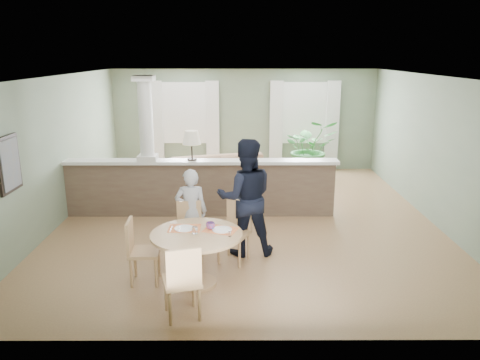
{
  "coord_description": "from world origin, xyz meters",
  "views": [
    {
      "loc": [
        -0.16,
        -8.56,
        3.09
      ],
      "look_at": [
        -0.14,
        -1.0,
        1.04
      ],
      "focal_mm": 35.0,
      "sensor_mm": 36.0,
      "label": 1
    }
  ],
  "objects_px": {
    "dining_table": "(197,243)",
    "chair_near": "(183,279)",
    "sofa": "(222,176)",
    "chair_far_boy": "(190,227)",
    "chair_far_man": "(236,228)",
    "man_person": "(246,197)",
    "houseplant": "(310,148)",
    "chair_side": "(139,248)",
    "child_person": "(191,212)"
  },
  "relations": [
    {
      "from": "chair_far_boy",
      "to": "chair_side",
      "type": "bearing_deg",
      "value": -134.16
    },
    {
      "from": "dining_table",
      "to": "man_person",
      "type": "distance_m",
      "value": 1.28
    },
    {
      "from": "sofa",
      "to": "chair_near",
      "type": "height_order",
      "value": "chair_near"
    },
    {
      "from": "houseplant",
      "to": "man_person",
      "type": "bearing_deg",
      "value": -109.72
    },
    {
      "from": "chair_far_man",
      "to": "child_person",
      "type": "xyz_separation_m",
      "value": [
        -0.7,
        0.26,
        0.18
      ]
    },
    {
      "from": "chair_far_boy",
      "to": "chair_near",
      "type": "bearing_deg",
      "value": -94.73
    },
    {
      "from": "sofa",
      "to": "houseplant",
      "type": "relative_size",
      "value": 1.87
    },
    {
      "from": "houseplant",
      "to": "man_person",
      "type": "height_order",
      "value": "man_person"
    },
    {
      "from": "dining_table",
      "to": "chair_far_boy",
      "type": "height_order",
      "value": "chair_far_boy"
    },
    {
      "from": "chair_far_man",
      "to": "chair_far_boy",
      "type": "bearing_deg",
      "value": -163.63
    },
    {
      "from": "child_person",
      "to": "chair_far_man",
      "type": "bearing_deg",
      "value": 158.9
    },
    {
      "from": "chair_near",
      "to": "chair_far_boy",
      "type": "bearing_deg",
      "value": -103.21
    },
    {
      "from": "sofa",
      "to": "chair_near",
      "type": "relative_size",
      "value": 2.94
    },
    {
      "from": "dining_table",
      "to": "chair_near",
      "type": "xyz_separation_m",
      "value": [
        -0.1,
        -0.89,
        -0.07
      ]
    },
    {
      "from": "chair_far_boy",
      "to": "chair_near",
      "type": "distance_m",
      "value": 1.79
    },
    {
      "from": "houseplant",
      "to": "chair_far_boy",
      "type": "xyz_separation_m",
      "value": [
        -2.6,
        -4.97,
        -0.26
      ]
    },
    {
      "from": "chair_near",
      "to": "child_person",
      "type": "xyz_separation_m",
      "value": [
        -0.09,
        1.94,
        0.17
      ]
    },
    {
      "from": "chair_far_man",
      "to": "man_person",
      "type": "height_order",
      "value": "man_person"
    },
    {
      "from": "dining_table",
      "to": "chair_side",
      "type": "bearing_deg",
      "value": 175.85
    },
    {
      "from": "dining_table",
      "to": "child_person",
      "type": "bearing_deg",
      "value": 99.95
    },
    {
      "from": "chair_far_man",
      "to": "child_person",
      "type": "relative_size",
      "value": 0.68
    },
    {
      "from": "sofa",
      "to": "man_person",
      "type": "relative_size",
      "value": 1.51
    },
    {
      "from": "chair_far_boy",
      "to": "man_person",
      "type": "distance_m",
      "value": 0.98
    },
    {
      "from": "sofa",
      "to": "dining_table",
      "type": "relative_size",
      "value": 2.25
    },
    {
      "from": "chair_far_boy",
      "to": "chair_near",
      "type": "relative_size",
      "value": 0.93
    },
    {
      "from": "sofa",
      "to": "child_person",
      "type": "xyz_separation_m",
      "value": [
        -0.38,
        -3.3,
        0.28
      ]
    },
    {
      "from": "houseplant",
      "to": "man_person",
      "type": "xyz_separation_m",
      "value": [
        -1.73,
        -4.83,
        0.18
      ]
    },
    {
      "from": "chair_near",
      "to": "chair_side",
      "type": "distance_m",
      "value": 1.19
    },
    {
      "from": "dining_table",
      "to": "man_person",
      "type": "relative_size",
      "value": 0.67
    },
    {
      "from": "child_person",
      "to": "man_person",
      "type": "height_order",
      "value": "man_person"
    },
    {
      "from": "chair_far_boy",
      "to": "sofa",
      "type": "bearing_deg",
      "value": 75.78
    },
    {
      "from": "man_person",
      "to": "chair_far_boy",
      "type": "bearing_deg",
      "value": 4.65
    },
    {
      "from": "sofa",
      "to": "man_person",
      "type": "distance_m",
      "value": 3.38
    },
    {
      "from": "houseplant",
      "to": "chair_far_man",
      "type": "bearing_deg",
      "value": -110.32
    },
    {
      "from": "dining_table",
      "to": "chair_far_boy",
      "type": "bearing_deg",
      "value": 102.37
    },
    {
      "from": "houseplant",
      "to": "dining_table",
      "type": "height_order",
      "value": "houseplant"
    },
    {
      "from": "chair_far_boy",
      "to": "child_person",
      "type": "bearing_deg",
      "value": 78.01
    },
    {
      "from": "man_person",
      "to": "chair_near",
      "type": "bearing_deg",
      "value": 63.17
    },
    {
      "from": "dining_table",
      "to": "chair_near",
      "type": "bearing_deg",
      "value": -96.36
    },
    {
      "from": "sofa",
      "to": "houseplant",
      "type": "bearing_deg",
      "value": 18.27
    },
    {
      "from": "chair_far_boy",
      "to": "child_person",
      "type": "relative_size",
      "value": 0.64
    },
    {
      "from": "chair_far_boy",
      "to": "chair_far_man",
      "type": "relative_size",
      "value": 0.95
    },
    {
      "from": "chair_far_boy",
      "to": "man_person",
      "type": "relative_size",
      "value": 0.48
    },
    {
      "from": "chair_far_boy",
      "to": "chair_far_man",
      "type": "xyz_separation_m",
      "value": [
        0.72,
        -0.1,
        0.03
      ]
    },
    {
      "from": "houseplant",
      "to": "chair_far_boy",
      "type": "height_order",
      "value": "houseplant"
    },
    {
      "from": "chair_near",
      "to": "child_person",
      "type": "height_order",
      "value": "child_person"
    },
    {
      "from": "sofa",
      "to": "chair_far_boy",
      "type": "xyz_separation_m",
      "value": [
        -0.39,
        -3.46,
        0.08
      ]
    },
    {
      "from": "chair_side",
      "to": "man_person",
      "type": "distance_m",
      "value": 1.83
    },
    {
      "from": "chair_near",
      "to": "man_person",
      "type": "distance_m",
      "value": 2.12
    },
    {
      "from": "dining_table",
      "to": "houseplant",
      "type": "bearing_deg",
      "value": 67.76
    }
  ]
}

